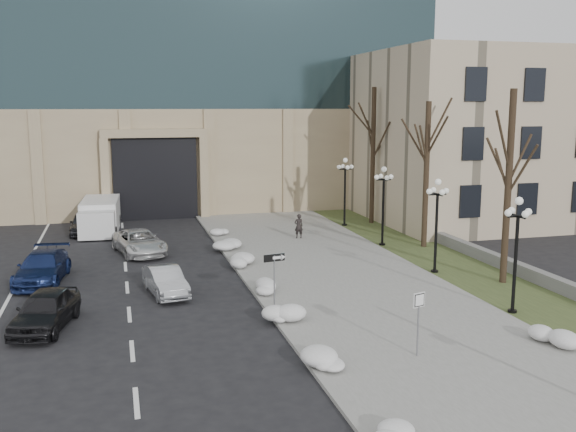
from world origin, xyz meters
name	(u,v)px	position (x,y,z in m)	size (l,w,h in m)	color
ground	(379,407)	(0.00, 0.00, 0.00)	(160.00, 160.00, 0.00)	black
sidewalk	(333,272)	(3.50, 14.00, 0.06)	(9.00, 40.00, 0.12)	gray
curb	(245,278)	(-1.00, 14.00, 0.07)	(0.30, 40.00, 0.14)	gray
grass_strip	(450,264)	(10.00, 14.00, 0.05)	(4.00, 40.00, 0.10)	#384422
stone_wall	(464,248)	(12.00, 16.00, 0.35)	(0.50, 30.00, 0.70)	slate
classical_building	(503,135)	(22.00, 27.98, 6.00)	(22.00, 18.12, 12.00)	tan
car_a	(45,310)	(-9.54, 9.14, 0.73)	(1.72, 4.27, 1.46)	black
car_b	(165,281)	(-4.87, 12.41, 0.62)	(1.31, 3.77, 1.24)	#A7AAAF
car_c	(42,267)	(-10.31, 15.99, 0.72)	(2.01, 4.93, 1.43)	navy
car_d	(139,242)	(-5.66, 20.82, 0.67)	(2.23, 4.83, 1.34)	silver
car_e	(84,223)	(-8.93, 27.70, 0.70)	(1.64, 4.08, 1.39)	#2D2E32
pedestrian	(299,226)	(4.04, 22.11, 0.88)	(0.56, 0.36, 1.52)	black
box_truck	(100,217)	(-7.90, 28.12, 1.01)	(2.65, 6.68, 2.08)	silver
one_way_sign	(278,264)	(-0.75, 8.44, 2.06)	(0.94, 0.28, 2.50)	slate
keep_sign	(419,310)	(2.56, 2.83, 1.67)	(0.47, 0.19, 2.27)	slate
snow_clump_a	(387,432)	(-0.58, -1.87, 0.30)	(1.10, 1.60, 0.36)	silver
snow_clump_b	(323,361)	(-0.71, 2.77, 0.30)	(1.10, 1.60, 0.36)	silver
snow_clump_c	(283,314)	(-0.76, 7.55, 0.30)	(1.10, 1.60, 0.36)	silver
snow_clump_d	(270,288)	(-0.41, 11.15, 0.30)	(1.10, 1.60, 0.36)	silver
snow_clump_e	(243,262)	(-0.65, 16.13, 0.30)	(1.10, 1.60, 0.36)	silver
snow_clump_f	(226,245)	(-0.84, 20.37, 0.30)	(1.10, 1.60, 0.36)	silver
snow_clump_g	(220,231)	(-0.45, 24.64, 0.30)	(1.10, 1.60, 0.36)	silver
snow_clump_h	(547,339)	(7.37, 2.62, 0.30)	(1.10, 1.60, 0.36)	silver
lamppost_a	(517,239)	(8.30, 6.00, 3.07)	(1.18, 1.18, 4.76)	black
lamppost_b	(437,213)	(8.30, 12.50, 3.07)	(1.18, 1.18, 4.76)	black
lamppost_c	(383,195)	(8.30, 19.00, 3.07)	(1.18, 1.18, 4.76)	black
lamppost_d	(345,183)	(8.30, 25.50, 3.07)	(1.18, 1.18, 4.76)	black
tree_near	(510,160)	(10.50, 10.00, 5.83)	(3.20, 3.20, 9.00)	black
tree_mid	(427,154)	(10.50, 18.00, 5.50)	(3.20, 3.20, 8.50)	black
tree_far	(373,136)	(10.50, 26.00, 6.15)	(3.20, 3.20, 9.50)	black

